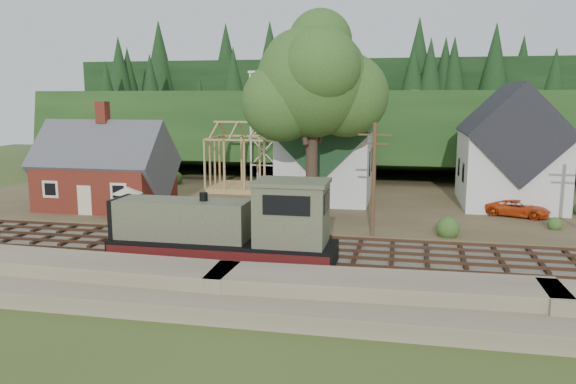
% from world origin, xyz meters
% --- Properties ---
extents(ground, '(140.00, 140.00, 0.00)m').
position_xyz_m(ground, '(0.00, 0.00, 0.00)').
color(ground, '#384C1E').
rests_on(ground, ground).
extents(embankment, '(64.00, 5.00, 1.60)m').
position_xyz_m(embankment, '(0.00, -8.50, 0.00)').
color(embankment, '#7F7259').
rests_on(embankment, ground).
extents(railroad_bed, '(64.00, 11.00, 0.16)m').
position_xyz_m(railroad_bed, '(0.00, 0.00, 0.08)').
color(railroad_bed, '#726B5B').
rests_on(railroad_bed, ground).
extents(village_flat, '(64.00, 26.00, 0.30)m').
position_xyz_m(village_flat, '(0.00, 18.00, 0.15)').
color(village_flat, brown).
rests_on(village_flat, ground).
extents(hillside, '(70.00, 28.96, 12.74)m').
position_xyz_m(hillside, '(0.00, 42.00, 0.00)').
color(hillside, '#1E3F19').
rests_on(hillside, ground).
extents(ridge, '(80.00, 20.00, 12.00)m').
position_xyz_m(ridge, '(0.00, 58.00, 0.00)').
color(ridge, black).
rests_on(ridge, ground).
extents(depot, '(10.80, 7.41, 9.00)m').
position_xyz_m(depot, '(-16.00, 11.00, 3.21)').
color(depot, maroon).
rests_on(depot, village_flat).
extents(church, '(8.40, 15.17, 13.00)m').
position_xyz_m(church, '(2.00, 19.68, 5.18)').
color(church, silver).
rests_on(church, village_flat).
extents(farmhouse, '(8.40, 10.80, 10.60)m').
position_xyz_m(farmhouse, '(18.00, 19.00, 4.87)').
color(farmhouse, silver).
rests_on(farmhouse, village_flat).
extents(timber_frame, '(8.20, 6.20, 6.99)m').
position_xyz_m(timber_frame, '(-6.00, 22.00, 3.27)').
color(timber_frame, tan).
rests_on(timber_frame, village_flat).
extents(lattice_tower, '(3.20, 3.20, 12.12)m').
position_xyz_m(lattice_tower, '(-6.00, 28.00, 10.03)').
color(lattice_tower, silver).
rests_on(lattice_tower, village_flat).
extents(big_tree, '(10.90, 8.40, 14.70)m').
position_xyz_m(big_tree, '(2.17, 10.08, 10.22)').
color(big_tree, '#38281E').
rests_on(big_tree, village_flat).
extents(telegraph_pole_near, '(2.20, 0.28, 8.00)m').
position_xyz_m(telegraph_pole_near, '(7.00, 5.20, 4.25)').
color(telegraph_pole_near, '#4C331E').
rests_on(telegraph_pole_near, ground).
extents(locomotive, '(12.68, 3.17, 5.05)m').
position_xyz_m(locomotive, '(-0.52, -3.00, 2.22)').
color(locomotive, black).
rests_on(locomotive, railroad_bed).
extents(car_blue, '(3.14, 3.48, 1.15)m').
position_xyz_m(car_blue, '(-11.66, 12.35, 0.87)').
color(car_blue, '#5976BF').
rests_on(car_blue, village_flat).
extents(car_green, '(3.70, 2.31, 1.15)m').
position_xyz_m(car_green, '(-21.76, 11.74, 0.88)').
color(car_green, '#91B67E').
rests_on(car_green, village_flat).
extents(car_red, '(5.26, 3.71, 1.33)m').
position_xyz_m(car_red, '(17.97, 13.96, 0.97)').
color(car_red, '#CF4010').
rests_on(car_red, village_flat).
extents(patio_set, '(2.30, 2.30, 2.57)m').
position_xyz_m(patio_set, '(-11.80, 6.69, 2.48)').
color(patio_set, silver).
rests_on(patio_set, village_flat).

